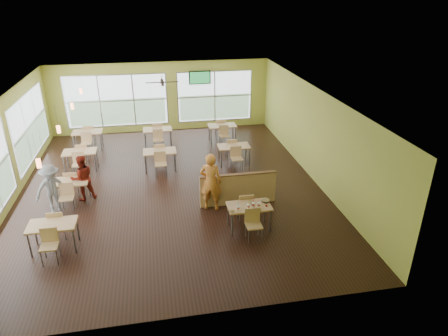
# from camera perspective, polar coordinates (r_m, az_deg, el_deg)

# --- Properties ---
(room) EXTENTS (12.00, 12.04, 3.20)m
(room) POSITION_cam_1_polar(r_m,az_deg,el_deg) (13.20, -7.90, 3.54)
(room) COLOR black
(room) RESTS_ON ground
(window_bays) EXTENTS (9.24, 10.24, 2.38)m
(window_bays) POSITION_cam_1_polar(r_m,az_deg,el_deg) (16.29, -17.88, 6.22)
(window_bays) COLOR white
(window_bays) RESTS_ON room
(main_table) EXTENTS (1.22, 1.52, 0.87)m
(main_table) POSITION_cam_1_polar(r_m,az_deg,el_deg) (11.18, 3.61, -5.89)
(main_table) COLOR tan
(main_table) RESTS_ON floor
(half_wall_divider) EXTENTS (2.40, 0.14, 1.04)m
(half_wall_divider) POSITION_cam_1_polar(r_m,az_deg,el_deg) (12.47, 2.01, -2.99)
(half_wall_divider) COLOR tan
(half_wall_divider) RESTS_ON floor
(dining_tables) EXTENTS (6.92, 8.72, 0.87)m
(dining_tables) POSITION_cam_1_polar(r_m,az_deg,el_deg) (15.15, -12.02, 2.11)
(dining_tables) COLOR tan
(dining_tables) RESTS_ON floor
(pendant_lights) EXTENTS (0.11, 7.31, 0.86)m
(pendant_lights) POSITION_cam_1_polar(r_m,az_deg,el_deg) (13.83, -21.70, 6.74)
(pendant_lights) COLOR #2D2119
(pendant_lights) RESTS_ON ceiling
(ceiling_fan) EXTENTS (1.25, 1.25, 0.29)m
(ceiling_fan) POSITION_cam_1_polar(r_m,az_deg,el_deg) (15.69, -8.83, 12.03)
(ceiling_fan) COLOR #2D2119
(ceiling_fan) RESTS_ON ceiling
(tv_backwall) EXTENTS (1.00, 0.07, 0.60)m
(tv_backwall) POSITION_cam_1_polar(r_m,az_deg,el_deg) (18.75, -3.48, 12.77)
(tv_backwall) COLOR black
(tv_backwall) RESTS_ON wall_back
(man_plaid) EXTENTS (0.78, 0.65, 1.83)m
(man_plaid) POSITION_cam_1_polar(r_m,az_deg,el_deg) (12.02, -1.91, -1.98)
(man_plaid) COLOR #CE4716
(man_plaid) RESTS_ON floor
(patron_maroon) EXTENTS (0.89, 0.79, 1.50)m
(patron_maroon) POSITION_cam_1_polar(r_m,az_deg,el_deg) (13.41, -19.59, -1.33)
(patron_maroon) COLOR maroon
(patron_maroon) RESTS_ON floor
(patron_grey) EXTENTS (1.15, 0.94, 1.54)m
(patron_grey) POSITION_cam_1_polar(r_m,az_deg,el_deg) (13.00, -23.37, -2.72)
(patron_grey) COLOR slate
(patron_grey) RESTS_ON floor
(cup_blue) EXTENTS (0.09, 0.09, 0.31)m
(cup_blue) POSITION_cam_1_polar(r_m,az_deg,el_deg) (10.87, 2.04, -5.72)
(cup_blue) COLOR white
(cup_blue) RESTS_ON main_table
(cup_yellow) EXTENTS (0.09, 0.09, 0.33)m
(cup_yellow) POSITION_cam_1_polar(r_m,az_deg,el_deg) (10.96, 3.51, -5.43)
(cup_yellow) COLOR white
(cup_yellow) RESTS_ON main_table
(cup_red_near) EXTENTS (0.09, 0.09, 0.32)m
(cup_red_near) POSITION_cam_1_polar(r_m,az_deg,el_deg) (11.04, 4.22, -5.22)
(cup_red_near) COLOR white
(cup_red_near) RESTS_ON main_table
(cup_red_far) EXTENTS (0.09, 0.09, 0.32)m
(cup_red_far) POSITION_cam_1_polar(r_m,az_deg,el_deg) (11.06, 4.99, -5.20)
(cup_red_far) COLOR white
(cup_red_far) RESTS_ON main_table
(food_basket) EXTENTS (0.25, 0.25, 0.06)m
(food_basket) POSITION_cam_1_polar(r_m,az_deg,el_deg) (11.33, 5.95, -4.67)
(food_basket) COLOR black
(food_basket) RESTS_ON main_table
(ketchup_cup) EXTENTS (0.06, 0.06, 0.02)m
(ketchup_cup) POSITION_cam_1_polar(r_m,az_deg,el_deg) (11.12, 6.09, -5.39)
(ketchup_cup) COLOR #960602
(ketchup_cup) RESTS_ON main_table
(wrapper_left) EXTENTS (0.15, 0.14, 0.04)m
(wrapper_left) POSITION_cam_1_polar(r_m,az_deg,el_deg) (10.81, 1.12, -6.16)
(wrapper_left) COLOR olive
(wrapper_left) RESTS_ON main_table
(wrapper_mid) EXTENTS (0.24, 0.22, 0.06)m
(wrapper_mid) POSITION_cam_1_polar(r_m,az_deg,el_deg) (11.24, 3.84, -4.86)
(wrapper_mid) COLOR olive
(wrapper_mid) RESTS_ON main_table
(wrapper_right) EXTENTS (0.19, 0.18, 0.04)m
(wrapper_right) POSITION_cam_1_polar(r_m,az_deg,el_deg) (10.94, 4.97, -5.85)
(wrapper_right) COLOR olive
(wrapper_right) RESTS_ON main_table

